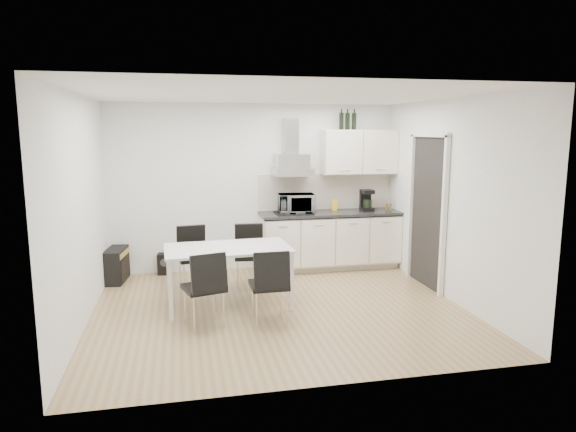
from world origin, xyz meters
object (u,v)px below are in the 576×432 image
object	(u,v)px
chair_near_right	(269,286)
guitar_amp	(116,265)
chair_far_left	(194,259)
floor_speaker	(164,264)
dining_table	(228,253)
chair_near_left	(204,289)
chair_far_right	(250,257)
kitchenette	(332,217)

from	to	relation	value
chair_near_right	guitar_amp	bearing A→B (deg)	132.09
chair_far_left	floor_speaker	xyz separation A→B (m)	(-0.43, 0.88, -0.28)
dining_table	chair_near_left	bearing A→B (deg)	-119.03
chair_far_left	chair_far_right	world-z (taller)	same
dining_table	chair_far_right	xyz separation A→B (m)	(0.37, 0.70, -0.24)
chair_near_right	floor_speaker	bearing A→B (deg)	117.47
chair_near_left	guitar_amp	world-z (taller)	chair_near_left
kitchenette	chair_near_right	size ratio (longest dim) A/B	2.86
kitchenette	floor_speaker	xyz separation A→B (m)	(-2.62, 0.17, -0.67)
guitar_amp	kitchenette	bearing A→B (deg)	9.32
chair_near_left	guitar_amp	xyz separation A→B (m)	(-1.17, 2.04, -0.19)
chair_far_right	floor_speaker	world-z (taller)	chair_far_right
chair_near_left	floor_speaker	bearing A→B (deg)	86.70
dining_table	chair_near_right	distance (m)	0.85
guitar_amp	chair_far_right	bearing A→B (deg)	-11.75
chair_far_right	chair_near_right	world-z (taller)	same
chair_far_right	floor_speaker	bearing A→B (deg)	-32.05
dining_table	guitar_amp	xyz separation A→B (m)	(-1.51, 1.37, -0.43)
dining_table	guitar_amp	world-z (taller)	dining_table
dining_table	kitchenette	bearing A→B (deg)	36.55
floor_speaker	chair_far_right	bearing A→B (deg)	-31.19
chair_near_left	guitar_amp	size ratio (longest dim) A/B	1.43
chair_far_right	chair_near_right	bearing A→B (deg)	96.55
chair_far_left	kitchenette	bearing A→B (deg)	-170.76
guitar_amp	chair_near_left	bearing A→B (deg)	-52.24
chair_far_left	chair_near_left	distance (m)	1.41
dining_table	floor_speaker	xyz separation A→B (m)	(-0.83, 1.62, -0.52)
chair_near_right	guitar_amp	xyz separation A→B (m)	(-1.91, 2.08, -0.19)
chair_near_right	dining_table	bearing A→B (deg)	118.70
kitchenette	chair_far_right	size ratio (longest dim) A/B	2.86
chair_near_right	floor_speaker	world-z (taller)	chair_near_right
chair_far_right	chair_near_left	bearing A→B (deg)	68.17
dining_table	floor_speaker	bearing A→B (deg)	114.78
chair_near_right	chair_far_right	bearing A→B (deg)	90.84
guitar_amp	chair_far_left	bearing A→B (deg)	-21.96
chair_near_left	dining_table	bearing A→B (deg)	47.89
floor_speaker	kitchenette	bearing A→B (deg)	2.56
dining_table	chair_near_right	world-z (taller)	chair_near_right
chair_far_right	chair_near_left	world-z (taller)	same
chair_near_right	guitar_amp	world-z (taller)	chair_near_right
chair_far_right	chair_near_left	xyz separation A→B (m)	(-0.70, -1.37, 0.00)
kitchenette	floor_speaker	bearing A→B (deg)	176.39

